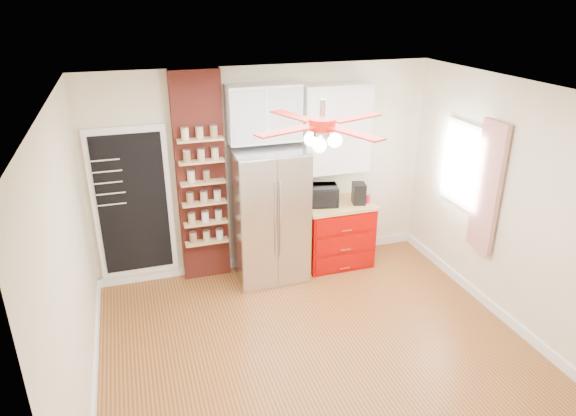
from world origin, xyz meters
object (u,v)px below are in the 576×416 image
object	(u,v)px
ceiling_fan	(322,125)
canister_left	(366,198)
toaster_oven	(319,195)
pantry_jar_oats	(191,176)
red_cabinet	(337,233)
fridge	(269,215)
coffee_maker	(359,193)

from	to	relation	value
ceiling_fan	canister_left	xyz separation A→B (m)	(1.29, 1.59, -1.46)
toaster_oven	ceiling_fan	bearing A→B (deg)	-98.39
toaster_oven	pantry_jar_oats	world-z (taller)	pantry_jar_oats
ceiling_fan	pantry_jar_oats	distance (m)	2.28
canister_left	pantry_jar_oats	distance (m)	2.33
red_cabinet	pantry_jar_oats	distance (m)	2.15
red_cabinet	pantry_jar_oats	xyz separation A→B (m)	(-1.90, 0.12, 0.99)
fridge	ceiling_fan	xyz separation A→B (m)	(0.05, -1.63, 1.55)
coffee_maker	fridge	bearing A→B (deg)	-167.30
ceiling_fan	coffee_maker	xyz separation A→B (m)	(1.18, 1.60, -1.39)
toaster_oven	canister_left	size ratio (longest dim) A/B	3.82
red_cabinet	canister_left	size ratio (longest dim) A/B	7.52
toaster_oven	canister_left	distance (m)	0.65
fridge	red_cabinet	bearing A→B (deg)	2.95
canister_left	pantry_jar_oats	xyz separation A→B (m)	(-2.27, 0.22, 0.48)
toaster_oven	red_cabinet	bearing A→B (deg)	6.30
ceiling_fan	coffee_maker	distance (m)	2.42
toaster_oven	pantry_jar_oats	bearing A→B (deg)	-170.65
fridge	ceiling_fan	world-z (taller)	ceiling_fan
red_cabinet	ceiling_fan	size ratio (longest dim) A/B	0.67
red_cabinet	pantry_jar_oats	bearing A→B (deg)	176.26
fridge	coffee_maker	world-z (taller)	fridge
fridge	pantry_jar_oats	xyz separation A→B (m)	(-0.93, 0.17, 0.57)
toaster_oven	pantry_jar_oats	size ratio (longest dim) A/B	3.43
pantry_jar_oats	canister_left	bearing A→B (deg)	-5.43
toaster_oven	coffee_maker	world-z (taller)	coffee_maker
pantry_jar_oats	toaster_oven	bearing A→B (deg)	-3.32
fridge	canister_left	xyz separation A→B (m)	(1.34, -0.04, 0.09)
coffee_maker	pantry_jar_oats	distance (m)	2.21
canister_left	ceiling_fan	bearing A→B (deg)	-129.09
fridge	red_cabinet	world-z (taller)	fridge
red_cabinet	coffee_maker	world-z (taller)	coffee_maker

